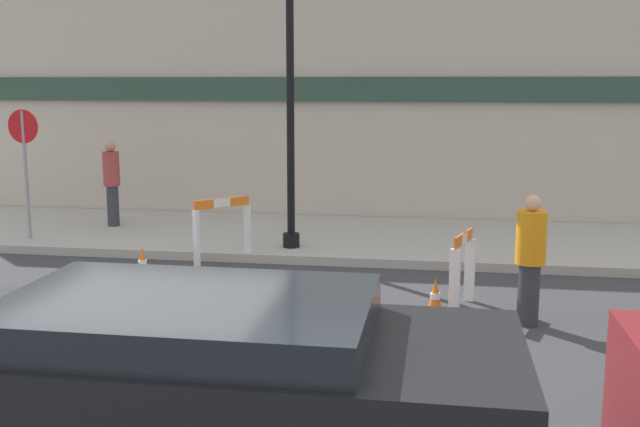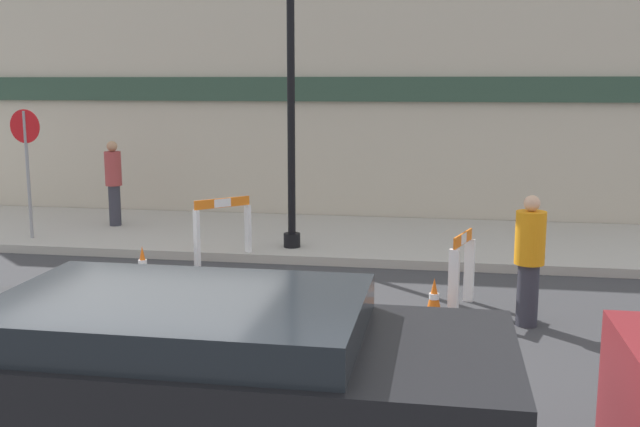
% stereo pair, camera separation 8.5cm
% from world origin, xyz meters
% --- Properties ---
extents(ground_plane, '(60.00, 60.00, 0.00)m').
position_xyz_m(ground_plane, '(0.00, 0.00, 0.00)').
color(ground_plane, '#38383A').
extents(sidewalk_slab, '(18.00, 3.84, 0.15)m').
position_xyz_m(sidewalk_slab, '(0.00, 6.42, 0.07)').
color(sidewalk_slab, '#ADA89E').
rests_on(sidewalk_slab, ground_plane).
extents(storefront_facade, '(18.00, 0.22, 5.50)m').
position_xyz_m(storefront_facade, '(0.00, 8.41, 2.75)').
color(storefront_facade, '#BCB29E').
rests_on(storefront_facade, ground_plane).
extents(streetlamp_post, '(0.44, 0.44, 5.28)m').
position_xyz_m(streetlamp_post, '(0.42, 5.17, 3.53)').
color(streetlamp_post, black).
rests_on(streetlamp_post, sidewalk_slab).
extents(stop_sign, '(0.60, 0.08, 2.32)m').
position_xyz_m(stop_sign, '(-4.40, 5.13, 1.70)').
color(stop_sign, gray).
rests_on(stop_sign, sidewalk_slab).
extents(barricade_0, '(0.35, 0.76, 1.01)m').
position_xyz_m(barricade_0, '(3.24, 2.55, 0.54)').
color(barricade_0, white).
rests_on(barricade_0, ground_plane).
extents(barricade_1, '(0.80, 0.78, 1.09)m').
position_xyz_m(barricade_1, '(-0.55, 4.35, 0.60)').
color(barricade_1, white).
rests_on(barricade_1, ground_plane).
extents(traffic_cone_0, '(0.30, 0.30, 0.55)m').
position_xyz_m(traffic_cone_0, '(0.11, 1.34, 0.27)').
color(traffic_cone_0, black).
rests_on(traffic_cone_0, ground_plane).
extents(traffic_cone_1, '(0.30, 0.30, 0.59)m').
position_xyz_m(traffic_cone_1, '(-1.34, 2.93, 0.28)').
color(traffic_cone_1, black).
rests_on(traffic_cone_1, ground_plane).
extents(traffic_cone_2, '(0.30, 0.30, 0.49)m').
position_xyz_m(traffic_cone_2, '(0.35, 0.87, 0.23)').
color(traffic_cone_2, black).
rests_on(traffic_cone_2, ground_plane).
extents(traffic_cone_3, '(0.30, 0.30, 0.55)m').
position_xyz_m(traffic_cone_3, '(2.90, 1.93, 0.27)').
color(traffic_cone_3, black).
rests_on(traffic_cone_3, ground_plane).
extents(traffic_cone_4, '(0.30, 0.30, 0.69)m').
position_xyz_m(traffic_cone_4, '(1.52, 1.46, 0.34)').
color(traffic_cone_4, black).
rests_on(traffic_cone_4, ground_plane).
extents(traffic_cone_5, '(0.30, 0.30, 0.49)m').
position_xyz_m(traffic_cone_5, '(1.76, 0.99, 0.24)').
color(traffic_cone_5, black).
rests_on(traffic_cone_5, ground_plane).
extents(person_worker, '(0.48, 0.48, 1.61)m').
position_xyz_m(person_worker, '(4.02, 1.96, 0.86)').
color(person_worker, '#33333D').
rests_on(person_worker, ground_plane).
extents(person_pedestrian, '(0.43, 0.43, 1.67)m').
position_xyz_m(person_pedestrian, '(-3.42, 6.50, 1.05)').
color(person_pedestrian, '#33333D').
rests_on(person_pedestrian, sidewalk_slab).
extents(parked_car_1, '(4.25, 1.85, 1.59)m').
position_xyz_m(parked_car_1, '(1.36, -2.75, 0.91)').
color(parked_car_1, black).
rests_on(parked_car_1, ground_plane).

